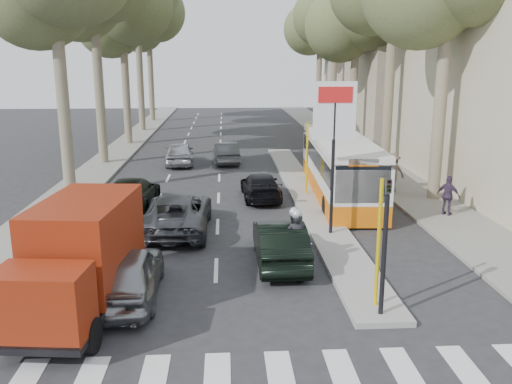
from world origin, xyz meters
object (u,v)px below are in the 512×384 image
(dark_hatchback, at_px, (280,242))
(motorcycle, at_px, (295,241))
(red_truck, at_px, (80,256))
(city_bus, at_px, (339,165))
(silver_hatchback, at_px, (127,273))

(dark_hatchback, height_order, motorcycle, motorcycle)
(red_truck, bearing_deg, motorcycle, 30.54)
(city_bus, bearing_deg, red_truck, -125.12)
(silver_hatchback, height_order, red_truck, red_truck)
(silver_hatchback, relative_size, dark_hatchback, 1.01)
(silver_hatchback, height_order, motorcycle, motorcycle)
(city_bus, bearing_deg, motorcycle, -107.12)
(silver_hatchback, distance_m, city_bus, 13.60)
(dark_hatchback, relative_size, red_truck, 0.77)
(silver_hatchback, xyz_separation_m, city_bus, (8.06, 10.93, 0.77))
(dark_hatchback, relative_size, city_bus, 0.39)
(city_bus, bearing_deg, dark_hatchback, -110.55)
(red_truck, bearing_deg, dark_hatchback, 36.21)
(dark_hatchback, xyz_separation_m, city_bus, (3.68, 8.54, 0.80))
(silver_hatchback, xyz_separation_m, motorcycle, (4.80, 1.91, 0.17))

